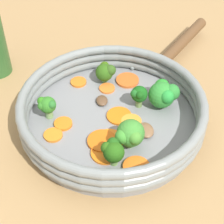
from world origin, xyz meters
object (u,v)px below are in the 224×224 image
broccoli_floret_0 (130,134)px  broccoli_floret_1 (139,95)px  carrot_slice_3 (105,153)px  broccoli_floret_4 (113,151)px  carrot_slice_7 (109,140)px  mushroom_piece_1 (146,130)px  carrot_slice_6 (127,80)px  carrot_slice_10 (63,124)px  carrot_slice_8 (53,135)px  carrot_slice_0 (78,82)px  broccoli_floret_3 (47,105)px  carrot_slice_9 (101,141)px  carrot_slice_2 (107,88)px  carrot_slice_4 (136,167)px  skillet (112,122)px  broccoli_floret_5 (164,94)px  mushroom_piece_0 (102,101)px  broccoli_floret_2 (105,72)px  carrot_slice_1 (131,122)px  carrot_slice_5 (119,116)px

broccoli_floret_0 → broccoli_floret_1: size_ratio=1.20×
carrot_slice_3 → broccoli_floret_4: broccoli_floret_4 is taller
carrot_slice_7 → mushroom_piece_1: mushroom_piece_1 is taller
carrot_slice_6 → carrot_slice_10: 0.16m
carrot_slice_8 → broccoli_floret_0: size_ratio=0.61×
carrot_slice_0 → broccoli_floret_3: 0.11m
carrot_slice_9 → broccoli_floret_3: bearing=163.7°
carrot_slice_2 → carrot_slice_4: size_ratio=0.71×
skillet → carrot_slice_4: (0.07, -0.09, 0.01)m
carrot_slice_0 → carrot_slice_9: size_ratio=0.63×
broccoli_floret_4 → broccoli_floret_5: broccoli_floret_5 is taller
carrot_slice_2 → broccoli_floret_1: (0.07, -0.03, 0.03)m
broccoli_floret_5 → mushroom_piece_0: broccoli_floret_5 is taller
broccoli_floret_0 → broccoli_floret_5: broccoli_floret_0 is taller
carrot_slice_2 → skillet: bearing=-67.0°
carrot_slice_3 → broccoli_floret_3: broccoli_floret_3 is taller
broccoli_floret_4 → mushroom_piece_0: (-0.06, 0.12, -0.02)m
broccoli_floret_5 → carrot_slice_2: bearing=171.4°
carrot_slice_4 → broccoli_floret_1: 0.14m
carrot_slice_0 → carrot_slice_2: (0.06, -0.00, -0.00)m
carrot_slice_9 → broccoli_floret_2: bearing=104.3°
mushroom_piece_0 → broccoli_floret_0: bearing=-50.1°
carrot_slice_3 → mushroom_piece_0: size_ratio=1.66×
carrot_slice_8 → broccoli_floret_5: 0.20m
carrot_slice_1 → carrot_slice_2: bearing=131.5°
carrot_slice_4 → carrot_slice_8: (-0.15, 0.03, -0.00)m
carrot_slice_9 → mushroom_piece_0: mushroom_piece_0 is taller
broccoli_floret_1 → mushroom_piece_0: size_ratio=1.53×
carrot_slice_5 → broccoli_floret_5: broccoli_floret_5 is taller
broccoli_floret_2 → broccoli_floret_1: bearing=-33.6°
carrot_slice_3 → mushroom_piece_1: size_ratio=1.31×
carrot_slice_5 → broccoli_floret_4: (0.02, -0.10, 0.02)m
carrot_slice_4 → broccoli_floret_0: bearing=117.7°
carrot_slice_2 → carrot_slice_4: (0.10, -0.16, 0.00)m
carrot_slice_3 → broccoli_floret_0: broccoli_floret_0 is taller
skillet → carrot_slice_0: bearing=139.9°
skillet → carrot_slice_4: carrot_slice_4 is taller
skillet → carrot_slice_6: 0.11m
mushroom_piece_1 → carrot_slice_5: bearing=155.9°
carrot_slice_3 → carrot_slice_4: (0.05, -0.01, 0.00)m
broccoli_floret_2 → carrot_slice_8: bearing=-104.4°
carrot_slice_8 → mushroom_piece_1: bearing=19.4°
carrot_slice_6 → carrot_slice_8: size_ratio=1.40×
carrot_slice_10 → broccoli_floret_3: size_ratio=0.73×
carrot_slice_5 → mushroom_piece_0: bearing=145.8°
carrot_slice_1 → carrot_slice_3: 0.08m
broccoli_floret_0 → carrot_slice_10: bearing=172.6°
carrot_slice_9 → broccoli_floret_3: (-0.10, 0.03, 0.02)m
broccoli_floret_1 → broccoli_floret_3: bearing=-153.8°
carrot_slice_5 → broccoli_floret_4: size_ratio=1.03×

